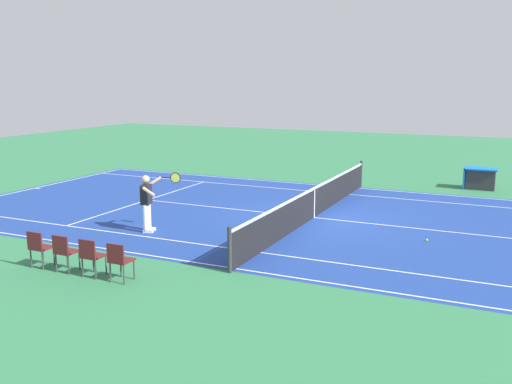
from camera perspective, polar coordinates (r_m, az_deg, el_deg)
ground_plane at (r=18.25m, az=5.79°, el=-2.56°), size 60.00×60.00×0.00m
court_slab at (r=18.25m, az=5.79°, el=-2.56°), size 24.20×11.40×0.00m
court_line_markings at (r=18.25m, az=5.79°, el=-2.55°), size 23.85×11.05×0.01m
tennis_net at (r=18.14m, az=5.82°, el=-1.05°), size 0.10×11.70×1.08m
tennis_player_near at (r=16.60m, az=-10.77°, el=-0.80°), size 0.97×0.88×1.70m
tennis_ball at (r=16.22m, az=16.70°, el=-4.62°), size 0.07×0.07×0.07m
spectator_chair_0 at (r=12.72m, az=-13.50°, el=-6.52°), size 0.44×0.44×0.88m
spectator_chair_1 at (r=13.19m, az=-16.14°, el=-6.01°), size 0.44×0.44×0.88m
spectator_chair_2 at (r=13.69m, az=-18.59°, el=-5.53°), size 0.44×0.44×0.88m
spectator_chair_3 at (r=14.22m, az=-20.86°, el=-5.07°), size 0.44×0.44×0.88m
equipment_cart_tarped at (r=24.53m, az=21.43°, el=1.30°), size 1.25×0.84×0.85m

